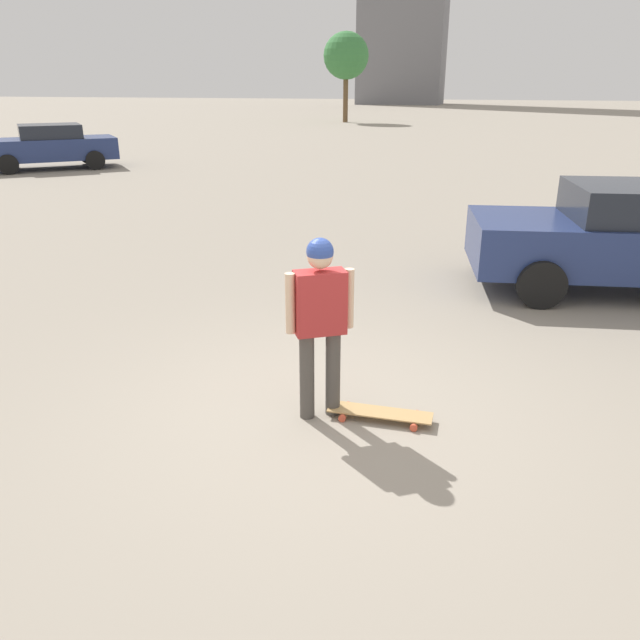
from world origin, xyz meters
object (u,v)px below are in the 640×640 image
object	(u,v)px
skateboard	(380,413)
car_parked_near	(632,237)
person	(320,312)
car_parked_far	(49,146)

from	to	relation	value
skateboard	car_parked_near	distance (m)	5.24
skateboard	car_parked_near	xyz separation A→B (m)	(2.66, 4.46, 0.70)
person	car_parked_far	distance (m)	19.01
car_parked_near	car_parked_far	distance (m)	18.75
car_parked_near	skateboard	bearing A→B (deg)	50.60
person	car_parked_far	size ratio (longest dim) A/B	0.36
skateboard	car_parked_far	world-z (taller)	car_parked_far
person	skateboard	world-z (taller)	person
car_parked_near	car_parked_far	bearing A→B (deg)	-38.00
skateboard	car_parked_near	world-z (taller)	car_parked_near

